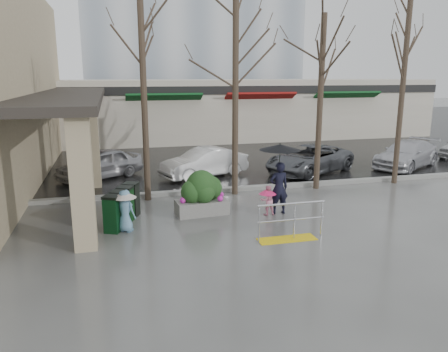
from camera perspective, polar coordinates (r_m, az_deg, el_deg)
name	(u,v)px	position (r m, az deg, el deg)	size (l,w,h in m)	color
ground	(229,229)	(12.67, 0.63, -6.90)	(120.00, 120.00, 0.00)	#51514F
street_asphalt	(154,133)	(33.92, -9.11, 5.60)	(120.00, 36.00, 0.01)	black
curb	(201,191)	(16.37, -3.01, -2.00)	(120.00, 0.30, 0.15)	gray
canopy_slab	(68,92)	(19.58, -19.72, 10.28)	(2.80, 18.00, 0.25)	#2D2823
pillar_front	(82,182)	(11.32, -18.08, -0.74)	(0.55, 0.55, 3.50)	tan
pillar_back	(92,143)	(17.70, -16.90, 4.15)	(0.55, 0.55, 3.50)	tan
storefront_row	(189,110)	(29.99, -4.63, 8.62)	(34.00, 6.74, 4.00)	beige
handrail	(289,226)	(11.90, 8.54, -6.48)	(1.90, 0.50, 1.03)	yellow
tree_west	(142,51)	(15.15, -10.65, 15.73)	(3.20, 3.20, 6.80)	#382B21
tree_midwest	(236,48)	(15.72, 1.53, 16.38)	(3.20, 3.20, 7.00)	#382B21
tree_mideast	(322,60)	(16.91, 12.71, 14.58)	(3.20, 3.20, 6.50)	#382B21
tree_east	(406,47)	(18.77, 22.72, 15.34)	(3.20, 3.20, 7.20)	#382B21
woman	(279,171)	(13.78, 7.24, 0.67)	(1.30, 1.30, 2.28)	black
child_pink	(267,198)	(13.81, 5.70, -2.86)	(0.55, 0.55, 0.95)	pink
child_blue	(125,207)	(12.55, -12.79, -4.00)	(0.70, 0.67, 1.22)	#6593B4
planter	(202,193)	(13.82, -2.93, -2.25)	(1.69, 0.98, 1.42)	slate
news_boxes	(123,206)	(13.30, -13.12, -3.86)	(1.16, 1.92, 1.06)	#0C3517
car_a	(100,164)	(19.30, -15.93, 1.53)	(1.49, 3.70, 1.26)	#A4A3A8
car_b	(204,163)	(18.84, -2.60, 1.75)	(1.33, 3.82, 1.26)	silver
car_c	(310,159)	(20.01, 11.11, 2.19)	(2.09, 4.53, 1.26)	#585A5F
car_d	(407,154)	(22.65, 22.76, 2.67)	(1.77, 4.34, 1.26)	silver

